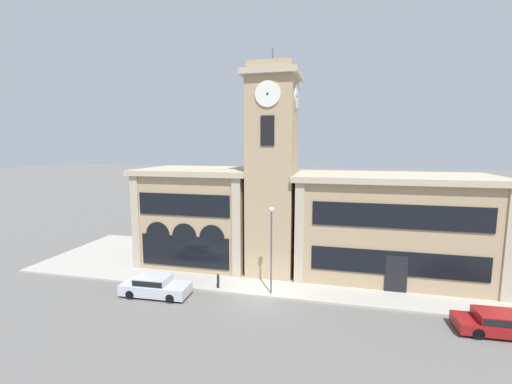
{
  "coord_description": "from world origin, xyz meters",
  "views": [
    {
      "loc": [
        5.15,
        -22.33,
        10.61
      ],
      "look_at": [
        -0.89,
        2.92,
        7.09
      ],
      "focal_mm": 24.0,
      "sensor_mm": 36.0,
      "label": 1
    }
  ],
  "objects_px": {
    "parked_car_mid": "(500,323)",
    "parked_car_near": "(155,286)",
    "bollard": "(218,281)",
    "street_lamp": "(271,238)"
  },
  "relations": [
    {
      "from": "parked_car_mid",
      "to": "street_lamp",
      "type": "relative_size",
      "value": 0.78
    },
    {
      "from": "parked_car_near",
      "to": "bollard",
      "type": "xyz_separation_m",
      "value": [
        4.03,
        2.02,
        -0.08
      ]
    },
    {
      "from": "parked_car_near",
      "to": "parked_car_mid",
      "type": "xyz_separation_m",
      "value": [
        21.61,
        -0.0,
        -0.07
      ]
    },
    {
      "from": "parked_car_mid",
      "to": "bollard",
      "type": "bearing_deg",
      "value": 171.47
    },
    {
      "from": "parked_car_mid",
      "to": "street_lamp",
      "type": "distance_m",
      "value": 14.17
    },
    {
      "from": "parked_car_near",
      "to": "parked_car_mid",
      "type": "height_order",
      "value": "parked_car_near"
    },
    {
      "from": "parked_car_near",
      "to": "street_lamp",
      "type": "height_order",
      "value": "street_lamp"
    },
    {
      "from": "parked_car_near",
      "to": "street_lamp",
      "type": "distance_m",
      "value": 8.96
    },
    {
      "from": "parked_car_near",
      "to": "parked_car_mid",
      "type": "relative_size",
      "value": 1.0
    },
    {
      "from": "parked_car_mid",
      "to": "parked_car_near",
      "type": "bearing_deg",
      "value": 178.02
    }
  ]
}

